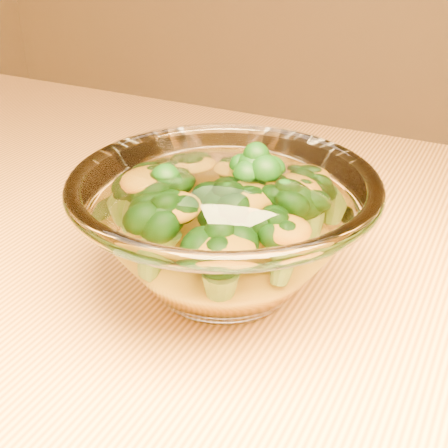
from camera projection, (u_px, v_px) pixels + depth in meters
name	position (u px, v px, depth m)	size (l,w,h in m)	color
table	(130.00, 365.00, 0.55)	(1.20, 0.80, 0.75)	#CC8A3D
glass_bowl	(224.00, 230.00, 0.45)	(0.22, 0.22, 0.10)	white
cheese_sauce	(224.00, 254.00, 0.46)	(0.11, 0.11, 0.03)	gold
broccoli_heap	(219.00, 210.00, 0.45)	(0.15, 0.14, 0.08)	black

